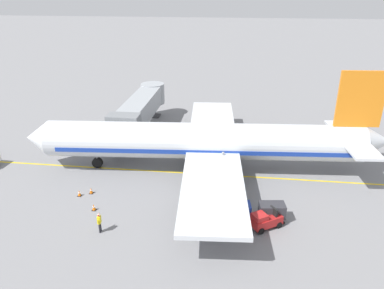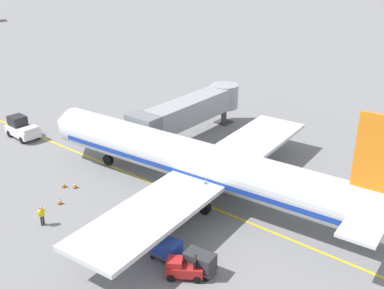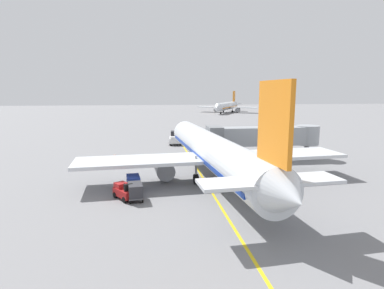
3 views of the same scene
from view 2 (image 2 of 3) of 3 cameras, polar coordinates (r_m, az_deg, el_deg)
name	(u,v)px [view 2 (image 2 of 3)]	position (r m, az deg, el deg)	size (l,w,h in m)	color
ground_plane	(195,200)	(41.66, 0.36, -6.80)	(400.00, 400.00, 0.00)	slate
gate_lead_in_line	(195,200)	(41.66, 0.36, -6.80)	(0.24, 80.00, 0.01)	gold
parked_airliner	(203,164)	(40.82, 1.32, -2.41)	(30.32, 37.35, 10.63)	silver
jet_bridge	(190,111)	(52.85, -0.30, 4.14)	(16.79, 3.50, 4.98)	#93999E
pushback_tractor	(22,128)	(57.58, -19.92, 1.84)	(2.47, 4.53, 2.40)	silver
baggage_tug_lead	(184,268)	(32.82, -1.03, -14.79)	(2.38, 2.75, 1.62)	#B21E1E
baggage_cart_front	(166,248)	(34.29, -3.15, -12.41)	(1.57, 2.96, 1.58)	#4C4C51
baggage_cart_second_in_train	(200,261)	(33.04, 0.93, -13.97)	(1.57, 2.96, 1.58)	#4C4C51
ground_crew_wing_walker	(42,215)	(39.73, -17.77, -8.11)	(0.73, 0.26, 1.69)	#232328
safety_cone_nose_left	(60,201)	(42.58, -15.72, -6.61)	(0.36, 0.36, 0.59)	black
safety_cone_nose_right	(64,184)	(45.20, -15.26, -4.69)	(0.36, 0.36, 0.59)	black
safety_cone_wing_tip	(75,185)	(44.84, -13.98, -4.79)	(0.36, 0.36, 0.59)	black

